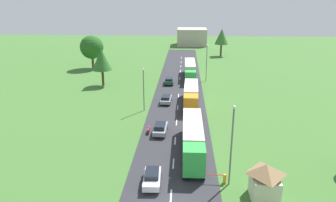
# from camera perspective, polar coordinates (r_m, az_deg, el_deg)

# --- Properties ---
(road) EXTENTS (10.00, 140.00, 0.06)m
(road) POSITION_cam_1_polar(r_m,az_deg,el_deg) (52.01, 1.64, -2.91)
(road) COLOR #2B2B30
(road) RESTS_ON ground
(lane_marking_centre) EXTENTS (0.16, 118.94, 0.01)m
(lane_marking_centre) POSITION_cam_1_polar(r_m,az_deg,el_deg) (47.44, 1.48, -5.03)
(lane_marking_centre) COLOR white
(lane_marking_centre) RESTS_ON road
(truck_lead) EXTENTS (2.53, 13.69, 3.55)m
(truck_lead) POSITION_cam_1_polar(r_m,az_deg,el_deg) (39.81, 4.53, -6.60)
(truck_lead) COLOR green
(truck_lead) RESTS_ON road
(truck_second) EXTENTS (2.73, 12.22, 3.41)m
(truck_second) POSITION_cam_1_polar(r_m,az_deg,el_deg) (57.41, 4.21, 1.23)
(truck_second) COLOR orange
(truck_second) RESTS_ON road
(truck_third) EXTENTS (2.56, 14.55, 3.75)m
(truck_third) POSITION_cam_1_polar(r_m,az_deg,el_deg) (76.87, 4.03, 5.77)
(truck_third) COLOR green
(truck_third) RESTS_ON road
(car_lead) EXTENTS (1.87, 4.06, 1.46)m
(car_lead) POSITION_cam_1_polar(r_m,az_deg,el_deg) (34.02, -2.91, -13.74)
(car_lead) COLOR white
(car_lead) RESTS_ON road
(car_second) EXTENTS (1.94, 4.46, 1.50)m
(car_second) POSITION_cam_1_polar(r_m,az_deg,el_deg) (45.61, -1.41, -4.96)
(car_second) COLOR #8C939E
(car_second) RESTS_ON road
(car_third) EXTENTS (2.02, 4.40, 1.41)m
(car_third) POSITION_cam_1_polar(r_m,az_deg,el_deg) (58.57, -0.35, 0.38)
(car_third) COLOR #8C939E
(car_third) RESTS_ON road
(car_fourth) EXTENTS (2.01, 4.23, 1.46)m
(car_fourth) POSITION_cam_1_polar(r_m,az_deg,el_deg) (71.36, 0.20, 3.71)
(car_fourth) COLOR #19472D
(car_fourth) RESTS_ON road
(motorcycle_courier) EXTENTS (0.28, 1.94, 0.91)m
(motorcycle_courier) POSITION_cam_1_polar(r_m,az_deg,el_deg) (45.97, -3.52, -5.20)
(motorcycle_courier) COLOR black
(motorcycle_courier) RESTS_ON road
(guard_booth) EXTENTS (2.92, 3.38, 3.80)m
(guard_booth) POSITION_cam_1_polar(r_m,az_deg,el_deg) (32.69, 17.23, -13.78)
(guard_booth) COLOR beige
(guard_booth) RESTS_ON ground
(barrier_gate) EXTENTS (4.64, 0.28, 1.05)m
(barrier_gate) POSITION_cam_1_polar(r_m,az_deg,el_deg) (34.68, 8.94, -13.54)
(barrier_gate) COLOR orange
(barrier_gate) RESTS_ON ground
(person_lead) EXTENTS (0.38, 0.24, 1.83)m
(person_lead) POSITION_cam_1_polar(r_m,az_deg,el_deg) (32.42, 19.17, -16.36)
(person_lead) COLOR red
(person_lead) RESTS_ON ground
(lamppost_lead) EXTENTS (0.36, 0.36, 8.87)m
(lamppost_lead) POSITION_cam_1_polar(r_m,az_deg,el_deg) (32.70, 11.51, -7.34)
(lamppost_lead) COLOR slate
(lamppost_lead) RESTS_ON ground
(lamppost_second) EXTENTS (0.36, 0.36, 7.50)m
(lamppost_second) POSITION_cam_1_polar(r_m,az_deg,el_deg) (53.83, -4.47, 2.49)
(lamppost_second) COLOR slate
(lamppost_second) RESTS_ON ground
(lamppost_third) EXTENTS (0.36, 0.36, 8.71)m
(lamppost_third) POSITION_cam_1_polar(r_m,az_deg,el_deg) (73.91, 7.04, 7.26)
(lamppost_third) COLOR slate
(lamppost_third) RESTS_ON ground
(tree_oak) EXTENTS (4.59, 4.59, 9.01)m
(tree_oak) POSITION_cam_1_polar(r_m,az_deg,el_deg) (107.65, 9.74, 11.46)
(tree_oak) COLOR #513823
(tree_oak) RESTS_ON ground
(tree_birch) EXTENTS (4.35, 4.35, 8.38)m
(tree_birch) POSITION_cam_1_polar(r_m,az_deg,el_deg) (70.79, -11.98, 7.42)
(tree_birch) COLOR #513823
(tree_birch) RESTS_ON ground
(tree_maple) EXTENTS (6.37, 6.37, 9.06)m
(tree_maple) POSITION_cam_1_polar(r_m,az_deg,el_deg) (89.59, -13.71, 9.48)
(tree_maple) COLOR #513823
(tree_maple) RESTS_ON ground
(distant_building) EXTENTS (11.83, 11.29, 6.72)m
(distant_building) POSITION_cam_1_polar(r_m,az_deg,el_deg) (132.13, 4.35, 11.56)
(distant_building) COLOR #B2A899
(distant_building) RESTS_ON ground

